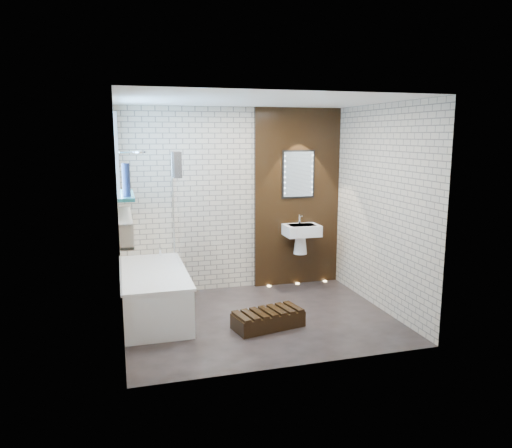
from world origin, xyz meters
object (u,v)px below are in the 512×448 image
object	(u,v)px
bathtub	(154,293)
led_mirror	(298,174)
walnut_step	(268,320)
washbasin	(301,234)
bath_screen	(176,208)

from	to	relation	value
bathtub	led_mirror	distance (m)	2.68
walnut_step	washbasin	bearing A→B (deg)	55.86
bathtub	walnut_step	world-z (taller)	bathtub
led_mirror	walnut_step	size ratio (longest dim) A/B	0.86
bathtub	walnut_step	distance (m)	1.47
bathtub	led_mirror	bearing A→B (deg)	19.78
washbasin	walnut_step	world-z (taller)	washbasin
washbasin	walnut_step	bearing A→B (deg)	-124.14
washbasin	led_mirror	world-z (taller)	led_mirror
bathtub	walnut_step	bearing A→B (deg)	-31.11
led_mirror	washbasin	bearing A→B (deg)	-90.00
bath_screen	led_mirror	size ratio (longest dim) A/B	2.00
bathtub	washbasin	world-z (taller)	washbasin
bathtub	bath_screen	distance (m)	1.14
bathtub	led_mirror	world-z (taller)	led_mirror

